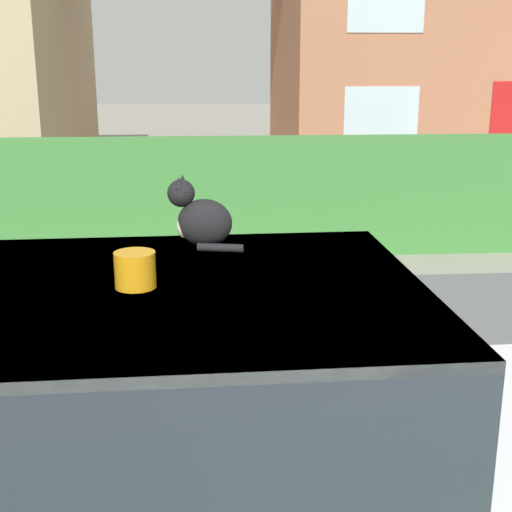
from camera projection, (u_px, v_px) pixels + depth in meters
The scene contains 6 objects.
road_strip at pixel (383, 406), 5.38m from camera, with size 28.00×6.48×0.01m, color #5B5B60.
garden_hedge at pixel (204, 197), 9.42m from camera, with size 9.42×0.67×1.52m, color #3D7F38.
police_car at pixel (192, 488), 2.99m from camera, with size 4.51×1.91×1.83m.
cat at pixel (200, 218), 2.75m from camera, with size 0.29×0.22×0.27m.
house_right at pixel (438, 18), 15.63m from camera, with size 7.17×6.02×6.57m.
wheelie_bin at pixel (486, 206), 9.92m from camera, with size 0.74×0.83×1.07m.
Camera 1 is at (-1.32, -0.27, 2.55)m, focal length 50.00 mm.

